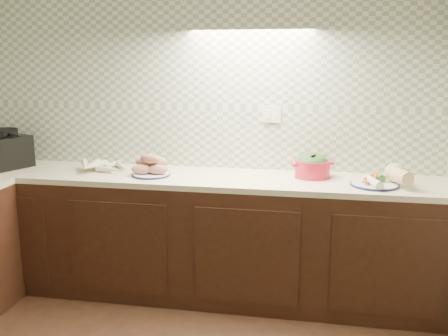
% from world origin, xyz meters
% --- Properties ---
extents(room, '(3.60, 3.60, 2.60)m').
position_xyz_m(room, '(0.00, 0.00, 1.63)').
color(room, black).
rests_on(room, ground).
extents(counter, '(3.60, 3.60, 0.90)m').
position_xyz_m(counter, '(-0.68, 0.68, 0.45)').
color(counter, black).
rests_on(counter, ground).
extents(toaster_oven, '(0.50, 0.45, 0.29)m').
position_xyz_m(toaster_oven, '(-1.52, 1.52, 1.04)').
color(toaster_oven, black).
rests_on(toaster_oven, counter).
extents(parsnip_pile, '(0.45, 0.38, 0.08)m').
position_xyz_m(parsnip_pile, '(-0.68, 1.55, 0.93)').
color(parsnip_pile, beige).
rests_on(parsnip_pile, counter).
extents(sweet_potato_plate, '(0.28, 0.28, 0.16)m').
position_xyz_m(sweet_potato_plate, '(-0.28, 1.45, 0.96)').
color(sweet_potato_plate, '#161343').
rests_on(sweet_potato_plate, counter).
extents(onion_bowl, '(0.17, 0.17, 0.13)m').
position_xyz_m(onion_bowl, '(-0.32, 1.62, 0.95)').
color(onion_bowl, black).
rests_on(onion_bowl, counter).
extents(dutch_oven, '(0.32, 0.32, 0.17)m').
position_xyz_m(dutch_oven, '(0.86, 1.60, 0.98)').
color(dutch_oven, red).
rests_on(dutch_oven, counter).
extents(veg_plate, '(0.40, 0.39, 0.14)m').
position_xyz_m(veg_plate, '(1.34, 1.47, 0.95)').
color(veg_plate, '#161343').
rests_on(veg_plate, counter).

